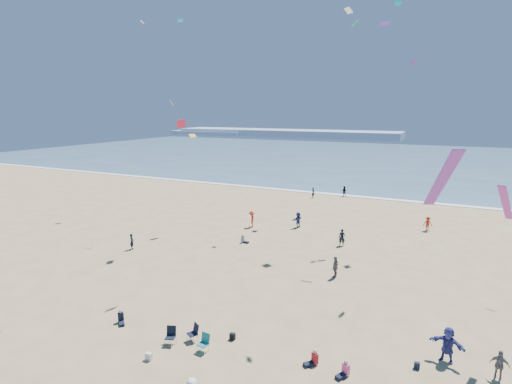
% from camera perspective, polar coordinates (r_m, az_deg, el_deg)
% --- Properties ---
extents(ground, '(220.00, 220.00, 0.00)m').
position_cam_1_polar(ground, '(22.89, -14.42, -22.64)').
color(ground, tan).
rests_on(ground, ground).
extents(ocean, '(220.00, 100.00, 0.06)m').
position_cam_1_polar(ocean, '(110.66, 18.91, 4.42)').
color(ocean, '#476B84').
rests_on(ocean, ground).
extents(surf_line, '(220.00, 1.20, 0.08)m').
position_cam_1_polar(surf_line, '(61.85, 13.25, -0.53)').
color(surf_line, white).
rests_on(surf_line, ground).
extents(headland_far, '(110.00, 20.00, 3.20)m').
position_cam_1_polar(headland_far, '(198.31, 4.10, 8.40)').
color(headland_far, '#7A8EA8').
rests_on(headland_far, ground).
extents(headland_near, '(40.00, 14.00, 2.00)m').
position_cam_1_polar(headland_near, '(211.98, -6.63, 8.40)').
color(headland_near, '#7A8EA8').
rests_on(headland_near, ground).
extents(standing_flyers, '(34.69, 48.62, 1.89)m').
position_cam_1_polar(standing_flyers, '(34.75, 12.01, -8.65)').
color(standing_flyers, white).
rests_on(standing_flyers, ground).
extents(seated_group, '(14.60, 25.04, 0.84)m').
position_cam_1_polar(seated_group, '(24.88, -3.91, -18.12)').
color(seated_group, white).
rests_on(seated_group, ground).
extents(chair_cluster, '(2.72, 1.60, 1.00)m').
position_cam_1_polar(chair_cluster, '(23.61, -9.64, -19.82)').
color(chair_cluster, black).
rests_on(chair_cluster, ground).
extents(white_tote, '(0.35, 0.20, 0.40)m').
position_cam_1_polar(white_tote, '(23.09, -15.08, -21.74)').
color(white_tote, silver).
rests_on(white_tote, ground).
extents(black_backpack, '(0.30, 0.22, 0.38)m').
position_cam_1_polar(black_backpack, '(24.03, -3.38, -19.91)').
color(black_backpack, black).
rests_on(black_backpack, ground).
extents(navy_bag, '(0.28, 0.18, 0.34)m').
position_cam_1_polar(navy_bag, '(23.29, 22.01, -22.00)').
color(navy_bag, black).
rests_on(navy_bag, ground).
extents(kites_aloft, '(42.13, 38.53, 25.47)m').
position_cam_1_polar(kites_aloft, '(28.02, 18.05, 13.20)').
color(kites_aloft, '#552B90').
rests_on(kites_aloft, ground).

